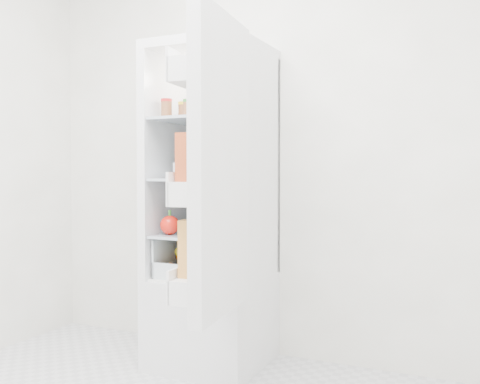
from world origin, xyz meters
The scene contains 19 objects.
room_walls centered at (0.00, 0.00, 1.59)m, with size 3.02×3.02×2.61m.
refrigerator centered at (-0.20, 1.25, 0.67)m, with size 0.60×0.60×1.80m.
shelf_low centered at (-0.20, 1.19, 0.74)m, with size 0.49×0.53×0.01m, color #A4B3C1.
shelf_mid centered at (-0.20, 1.19, 1.05)m, with size 0.49×0.53×0.01m, color #A4B3C1.
shelf_top centered at (-0.20, 1.19, 1.38)m, with size 0.49×0.53×0.01m, color #A4B3C1.
crisper_left centered at (-0.32, 1.19, 0.61)m, with size 0.23×0.46×0.22m, color silver, non-canonical shape.
crisper_right centered at (-0.08, 1.19, 0.61)m, with size 0.23×0.46×0.22m, color silver, non-canonical shape.
condiment_jars centered at (-0.21, 1.13, 1.43)m, with size 0.46×0.34×0.08m.
squeeze_bottle centered at (0.01, 1.15, 1.48)m, with size 0.05×0.05×0.18m, color white.
tub_white centered at (-0.34, 1.16, 1.10)m, with size 0.13×0.13×0.09m, color silver.
tin_red centered at (-0.01, 1.07, 1.09)m, with size 0.08×0.08×0.06m, color red.
tub_green centered at (-0.07, 1.22, 1.09)m, with size 0.09×0.12×0.07m, color #44975C.
red_cabbage centered at (-0.07, 1.09, 0.83)m, with size 0.17×0.17×0.17m, color #541E5A.
bell_pepper centered at (-0.37, 1.03, 0.80)m, with size 0.11×0.11×0.11m, color red.
mushroom_bowl centered at (-0.30, 1.24, 0.78)m, with size 0.14×0.14×0.06m, color #8EB6D3.
salad_bag centered at (-0.14, 0.97, 0.81)m, with size 0.12×0.12×0.12m, color #A2B688.
citrus_pile centered at (-0.32, 1.16, 0.58)m, with size 0.20×0.31×0.16m.
veg_pile centered at (-0.07, 1.18, 0.56)m, with size 0.16×0.30×0.10m.
fridge_door centered at (0.13, 0.61, 1.09)m, with size 0.23×0.60×1.30m.
Camera 1 is at (1.22, -1.46, 1.08)m, focal length 40.00 mm.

